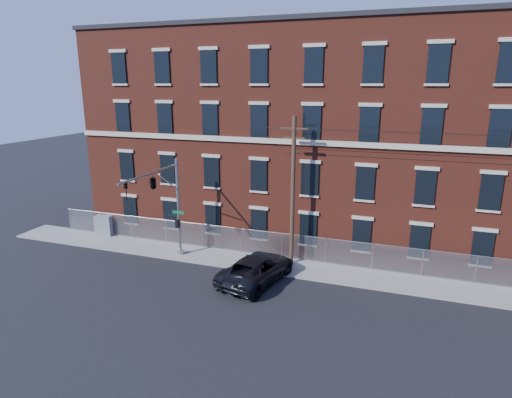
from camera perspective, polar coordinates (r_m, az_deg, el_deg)
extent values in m
plane|color=black|center=(25.74, -2.93, -12.85)|extent=(140.00, 140.00, 0.00)
cube|color=#98958F|center=(28.87, 24.36, -10.90)|extent=(65.00, 3.00, 0.12)
cube|color=maroon|center=(35.43, 24.60, 7.17)|extent=(55.00, 14.00, 16.00)
cube|color=black|center=(35.44, 26.12, 20.29)|extent=(55.30, 14.30, 0.30)
cube|color=#B7AD99|center=(28.41, 25.85, 6.00)|extent=(55.00, 0.18, 0.35)
cube|color=black|center=(36.04, -16.44, -1.41)|extent=(1.20, 0.10, 2.20)
cube|color=black|center=(35.23, -16.88, 4.22)|extent=(1.20, 0.10, 2.20)
cube|color=black|center=(34.76, -17.36, 10.37)|extent=(1.20, 0.10, 2.20)
cube|color=black|center=(34.69, -17.84, 16.30)|extent=(1.20, 0.10, 2.20)
cube|color=black|center=(34.09, -11.40, -2.01)|extent=(1.20, 0.10, 2.20)
cube|color=black|center=(33.23, -11.72, 3.93)|extent=(1.20, 0.10, 2.20)
cube|color=black|center=(32.73, -12.08, 10.47)|extent=(1.20, 0.10, 2.20)
cube|color=black|center=(32.66, -12.44, 16.77)|extent=(1.20, 0.10, 2.20)
cube|color=black|center=(32.44, -5.79, -2.67)|extent=(1.20, 0.10, 2.20)
cube|color=black|center=(31.54, -5.96, 3.57)|extent=(1.20, 0.10, 2.20)
cube|color=black|center=(31.01, -6.15, 10.47)|extent=(1.20, 0.10, 2.20)
cube|color=black|center=(30.93, -6.35, 17.13)|extent=(1.20, 0.10, 2.20)
cube|color=black|center=(31.14, 0.36, -3.36)|extent=(1.20, 0.10, 2.20)
cube|color=black|center=(30.19, 0.37, 3.14)|extent=(1.20, 0.10, 2.20)
cube|color=black|center=(29.64, 0.39, 10.34)|extent=(1.20, 0.10, 2.20)
cube|color=black|center=(29.56, 0.40, 17.31)|extent=(1.20, 0.10, 2.20)
cube|color=black|center=(30.23, 6.98, -4.05)|extent=(1.20, 0.10, 2.20)
cube|color=black|center=(29.25, 7.20, 2.63)|extent=(1.20, 0.10, 2.20)
cube|color=black|center=(28.68, 7.45, 10.06)|extent=(1.20, 0.10, 2.20)
cube|color=black|center=(28.60, 7.71, 17.26)|extent=(1.20, 0.10, 2.20)
cube|color=black|center=(29.74, 13.91, -4.72)|extent=(1.20, 0.10, 2.20)
cube|color=black|center=(28.75, 14.36, 2.05)|extent=(1.20, 0.10, 2.20)
cube|color=black|center=(28.17, 14.87, 9.60)|extent=(1.20, 0.10, 2.20)
cube|color=black|center=(28.08, 15.38, 16.92)|extent=(1.20, 0.10, 2.20)
cube|color=black|center=(29.71, 20.99, -5.33)|extent=(1.20, 0.10, 2.20)
cube|color=black|center=(28.71, 21.66, 1.43)|extent=(1.20, 0.10, 2.20)
cube|color=black|center=(28.13, 22.41, 8.97)|extent=(1.20, 0.10, 2.20)
cube|color=black|center=(28.05, 23.17, 16.28)|extent=(1.20, 0.10, 2.20)
cube|color=black|center=(30.12, 27.98, -5.85)|extent=(1.20, 0.10, 2.20)
cube|color=black|center=(29.14, 28.85, 0.79)|extent=(1.20, 0.10, 2.20)
cube|color=black|center=(28.56, 29.82, 8.20)|extent=(1.20, 0.10, 2.20)
cube|color=black|center=(28.48, 30.79, 15.37)|extent=(1.20, 0.10, 2.20)
cube|color=#A5A8AD|center=(29.68, 24.36, -8.16)|extent=(59.00, 0.02, 1.80)
cylinder|color=#9EA0A5|center=(29.35, 24.55, -6.54)|extent=(59.00, 0.04, 0.04)
cylinder|color=#9EA0A5|center=(39.40, -23.61, -2.47)|extent=(0.06, 0.06, 1.85)
cylinder|color=#9EA0A5|center=(37.41, -20.08, -3.01)|extent=(0.06, 0.06, 1.85)
cylinder|color=#9EA0A5|center=(35.59, -16.18, -3.59)|extent=(0.06, 0.06, 1.85)
cylinder|color=#9EA0A5|center=(33.94, -11.86, -4.21)|extent=(0.06, 0.06, 1.85)
cylinder|color=#9EA0A5|center=(32.52, -7.14, -4.86)|extent=(0.06, 0.06, 1.85)
cylinder|color=#9EA0A5|center=(31.34, -2.00, -5.53)|extent=(0.06, 0.06, 1.85)
cylinder|color=#9EA0A5|center=(30.42, 3.50, -6.20)|extent=(0.06, 0.06, 1.85)
cylinder|color=#9EA0A5|center=(29.81, 9.29, -6.84)|extent=(0.06, 0.06, 1.85)
cylinder|color=#9EA0A5|center=(29.51, 15.28, -7.43)|extent=(0.06, 0.06, 1.85)
cylinder|color=#9EA0A5|center=(29.54, 21.34, -7.94)|extent=(0.06, 0.06, 1.85)
cylinder|color=#9EA0A5|center=(29.89, 27.34, -8.36)|extent=(0.06, 0.06, 1.85)
cylinder|color=#9EA0A5|center=(30.62, -10.32, -1.15)|extent=(0.22, 0.22, 7.00)
cylinder|color=#9EA0A5|center=(31.69, -10.04, -6.88)|extent=(0.50, 0.50, 0.40)
cylinder|color=#9EA0A5|center=(27.19, -13.95, 3.33)|extent=(0.14, 6.50, 0.14)
cylinder|color=#9EA0A5|center=(29.10, -11.66, 2.21)|extent=(0.08, 2.18, 1.56)
cube|color=#0C592D|center=(30.56, -10.35, -1.77)|extent=(0.90, 0.03, 0.22)
cube|color=black|center=(30.74, -10.45, -3.24)|extent=(0.25, 0.25, 0.60)
imported|color=black|center=(25.27, -16.98, 0.96)|extent=(0.16, 0.20, 1.00)
imported|color=black|center=(27.51, -13.60, 2.31)|extent=(0.53, 2.48, 1.00)
cylinder|color=#422F21|center=(28.32, 4.94, 0.86)|extent=(0.28, 0.28, 10.00)
cube|color=#422F21|center=(27.59, 5.14, 9.35)|extent=(1.80, 0.12, 0.12)
cube|color=#422F21|center=(27.66, 5.11, 8.11)|extent=(1.40, 0.12, 0.12)
imported|color=black|center=(27.15, 0.10, -9.30)|extent=(4.09, 6.56, 1.69)
cube|color=gray|center=(36.87, -19.67, -3.36)|extent=(1.42, 0.91, 1.64)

